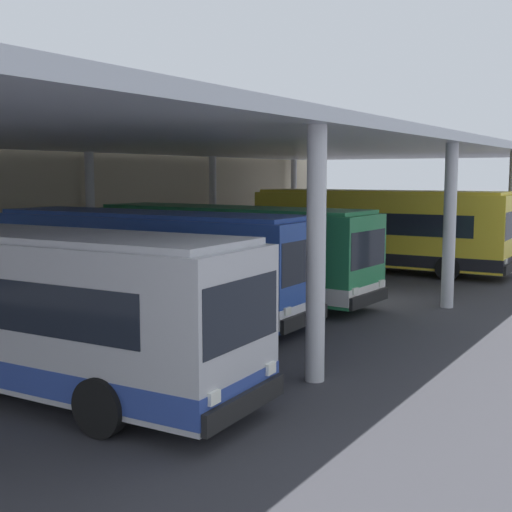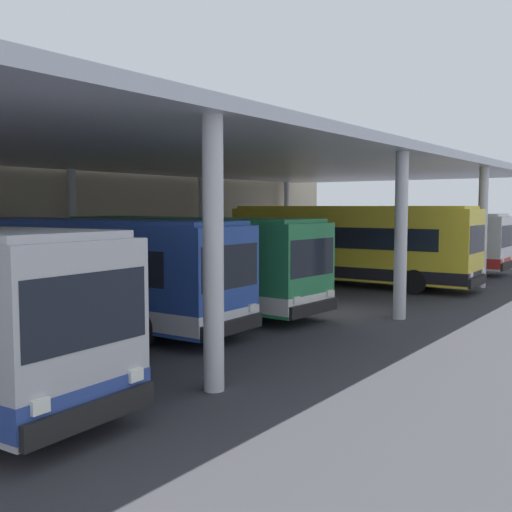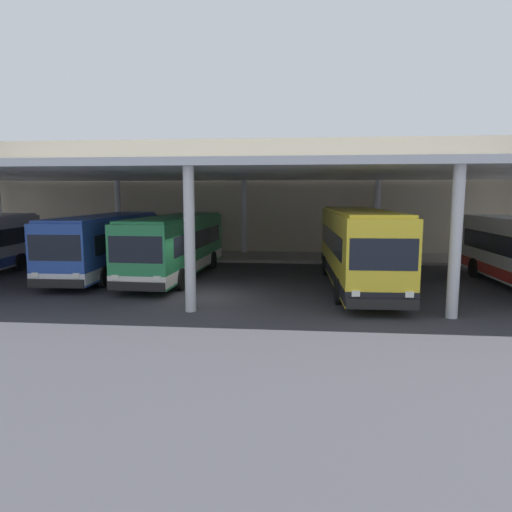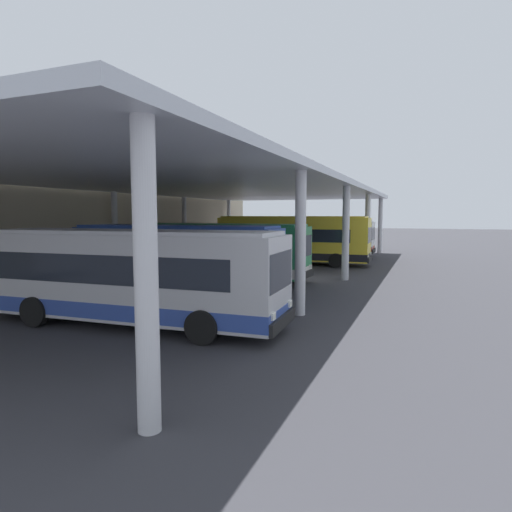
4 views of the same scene
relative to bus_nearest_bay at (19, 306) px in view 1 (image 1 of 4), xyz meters
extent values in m
plane|color=#333338|center=(12.76, -2.33, -1.66)|extent=(200.00, 200.00, 0.00)
cube|color=gray|center=(12.76, 9.42, -1.57)|extent=(42.00, 4.50, 0.18)
cube|color=#C1B293|center=(12.76, 12.67, 2.46)|extent=(48.00, 1.60, 8.22)
cube|color=silver|center=(12.76, 3.17, 3.74)|extent=(40.00, 17.00, 0.30)
cylinder|color=silver|center=(3.51, -4.83, 0.97)|extent=(0.40, 0.40, 5.25)
cylinder|color=silver|center=(12.76, -4.83, 0.97)|extent=(0.40, 0.40, 5.25)
cylinder|color=silver|center=(12.76, 11.17, 0.97)|extent=(0.40, 0.40, 5.25)
cylinder|color=silver|center=(22.01, -4.83, 0.97)|extent=(0.40, 0.40, 5.25)
cylinder|color=silver|center=(22.01, 11.17, 0.97)|extent=(0.40, 0.40, 5.25)
cylinder|color=silver|center=(31.26, 11.17, 0.97)|extent=(0.40, 0.40, 5.25)
cube|color=#B7B7BC|center=(0.00, 0.00, 0.04)|extent=(2.98, 10.50, 2.70)
cube|color=#2D4799|center=(0.00, 0.00, -0.96)|extent=(3.00, 10.52, 0.50)
cube|color=black|center=(-0.01, 0.15, 0.34)|extent=(2.93, 8.64, 0.90)
cube|color=black|center=(0.24, -5.15, 0.39)|extent=(2.30, 0.23, 1.10)
cube|color=black|center=(0.24, -5.24, -1.11)|extent=(2.45, 0.27, 0.36)
cube|color=silver|center=(0.00, 0.00, 1.45)|extent=(2.76, 10.08, 0.12)
cube|color=yellow|center=(0.24, -5.12, 1.21)|extent=(1.75, 0.20, 0.28)
cube|color=white|center=(-0.66, -5.27, -0.76)|extent=(0.28, 0.09, 0.20)
cube|color=white|center=(1.14, -5.18, -0.76)|extent=(0.28, 0.09, 0.20)
cylinder|color=black|center=(-1.08, -3.28, -1.16)|extent=(0.33, 1.01, 1.00)
cylinder|color=black|center=(1.37, -3.16, -1.16)|extent=(0.33, 1.01, 1.00)
cube|color=#284CA8|center=(6.43, 2.27, 0.04)|extent=(2.67, 10.44, 2.70)
cube|color=silver|center=(6.43, 2.27, -0.96)|extent=(2.69, 10.46, 0.50)
cube|color=black|center=(6.42, 2.42, 0.34)|extent=(2.68, 8.57, 0.90)
cube|color=black|center=(6.51, -2.88, 0.39)|extent=(2.30, 0.16, 1.10)
cube|color=black|center=(6.51, -2.97, -1.11)|extent=(2.45, 0.20, 0.36)
cube|color=#2A50B0|center=(6.43, 2.27, 1.45)|extent=(2.47, 10.02, 0.12)
cube|color=yellow|center=(6.51, -2.85, 1.21)|extent=(1.75, 0.15, 0.28)
cube|color=white|center=(5.61, -2.97, -0.76)|extent=(0.28, 0.08, 0.20)
cube|color=white|center=(7.41, -2.94, -0.76)|extent=(0.28, 0.08, 0.20)
cylinder|color=black|center=(5.26, -0.97, -1.16)|extent=(0.30, 1.00, 1.00)
cylinder|color=black|center=(7.71, -0.93, -1.16)|extent=(0.30, 1.00, 1.00)
cylinder|color=black|center=(5.15, 5.11, -1.16)|extent=(0.30, 1.00, 1.00)
cylinder|color=black|center=(7.60, 5.15, -1.16)|extent=(0.30, 1.00, 1.00)
cube|color=#28844C|center=(10.34, 1.99, 0.04)|extent=(2.97, 10.50, 2.70)
cube|color=white|center=(10.34, 1.99, -0.96)|extent=(2.99, 10.52, 0.50)
cube|color=black|center=(10.35, 2.14, 0.34)|extent=(2.92, 8.63, 0.90)
cube|color=black|center=(10.11, -3.15, 0.39)|extent=(2.30, 0.22, 1.10)
cube|color=black|center=(10.10, -3.24, -1.11)|extent=(2.45, 0.27, 0.36)
cube|color=#2A8B50|center=(10.34, 1.99, 1.45)|extent=(2.75, 10.08, 0.12)
cube|color=yellow|center=(10.11, -3.12, 1.21)|extent=(1.75, 0.20, 0.28)
cube|color=white|center=(9.20, -3.19, -0.76)|extent=(0.28, 0.09, 0.20)
cube|color=white|center=(11.00, -3.27, -0.76)|extent=(0.28, 0.09, 0.20)
cylinder|color=black|center=(8.97, -1.17, -1.16)|extent=(0.33, 1.01, 1.00)
cylinder|color=black|center=(11.42, -1.28, -1.16)|extent=(0.33, 1.01, 1.00)
cylinder|color=black|center=(9.24, 4.91, -1.16)|extent=(0.33, 1.01, 1.00)
cylinder|color=black|center=(11.69, 4.79, -1.16)|extent=(0.33, 1.01, 1.00)
cube|color=yellow|center=(19.40, 0.29, 0.24)|extent=(2.79, 11.26, 3.10)
cube|color=black|center=(19.40, 0.29, -0.96)|extent=(2.81, 11.28, 0.50)
cube|color=black|center=(19.39, 0.44, 0.54)|extent=(2.78, 9.25, 0.90)
cube|color=black|center=(19.54, -5.26, 0.59)|extent=(2.30, 0.18, 1.10)
cube|color=black|center=(19.54, -5.35, -1.11)|extent=(2.45, 0.22, 0.36)
cube|color=yellow|center=(19.40, 0.29, 1.85)|extent=(2.58, 10.81, 0.12)
cube|color=yellow|center=(19.54, -5.23, 1.61)|extent=(1.75, 0.17, 0.28)
cube|color=white|center=(18.64, -5.36, -0.76)|extent=(0.28, 0.09, 0.20)
cylinder|color=black|center=(18.26, -3.21, -1.16)|extent=(0.31, 1.01, 1.00)
cylinder|color=black|center=(20.71, -3.15, -1.16)|extent=(0.31, 1.01, 1.00)
cylinder|color=black|center=(18.09, 3.34, -1.16)|extent=(0.31, 1.01, 1.00)
cylinder|color=black|center=(20.54, 3.40, -1.16)|extent=(0.31, 1.01, 1.00)
cube|color=white|center=(27.01, 0.50, 0.04)|extent=(2.62, 10.43, 2.70)
cube|color=red|center=(27.01, 0.50, -0.96)|extent=(2.64, 10.45, 0.50)
cube|color=black|center=(27.01, 0.65, 0.34)|extent=(2.64, 8.56, 0.90)
cube|color=white|center=(27.01, 0.50, 1.45)|extent=(2.41, 10.01, 0.12)
cylinder|color=black|center=(25.82, -2.74, -1.16)|extent=(0.29, 1.00, 1.00)
cylinder|color=black|center=(28.27, -2.71, -1.16)|extent=(0.29, 1.00, 1.00)
cylinder|color=black|center=(25.75, 3.35, -1.16)|extent=(0.29, 1.00, 1.00)
cylinder|color=black|center=(28.20, 3.38, -1.16)|extent=(0.29, 1.00, 1.00)
cube|color=brown|center=(22.76, 9.42, -1.03)|extent=(1.80, 0.44, 0.08)
cube|color=brown|center=(22.76, 9.62, -0.78)|extent=(1.80, 0.06, 0.44)
cube|color=#2D2D33|center=(22.06, 9.42, -1.25)|extent=(0.10, 0.36, 0.45)
cube|color=#2D2D33|center=(23.46, 9.42, -1.25)|extent=(0.10, 0.36, 0.45)
cylinder|color=#33383D|center=(20.66, 9.72, -1.03)|extent=(0.48, 0.48, 0.90)
cylinder|color=black|center=(20.66, 9.72, -0.54)|extent=(0.52, 0.52, 0.08)
camera|label=1|loc=(-8.71, -11.12, 2.61)|focal=47.54mm
camera|label=2|loc=(-5.47, -12.19, 1.89)|focal=42.95mm
camera|label=3|loc=(16.72, -20.73, 2.60)|focal=31.70mm
camera|label=4|loc=(-11.63, -9.13, 2.01)|focal=30.39mm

